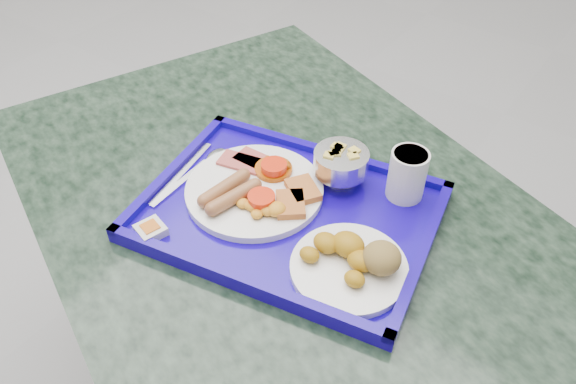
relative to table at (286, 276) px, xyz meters
The scene contains 10 objects.
floor 0.88m from the table, 162.81° to the left, with size 6.00×6.00×0.00m, color gray.
table is the anchor object (origin of this frame).
tray 0.19m from the table, 45.07° to the right, with size 0.51×0.41×0.03m.
main_plate 0.21m from the table, 162.31° to the right, with size 0.23×0.23×0.04m.
bread_plate 0.27m from the table, 19.82° to the right, with size 0.17×0.17×0.06m.
fruit_bowl 0.25m from the table, 64.71° to the left, with size 0.09×0.09×0.06m.
juice_cup 0.31m from the table, 40.95° to the left, with size 0.06×0.06×0.08m.
spoon 0.26m from the table, behind, with size 0.03×0.18×0.01m.
knife 0.27m from the table, 164.57° to the right, with size 0.01×0.18×0.00m, color silver.
jam_packet 0.30m from the table, 124.73° to the right, with size 0.05×0.05×0.02m.
Camera 1 is at (1.07, -0.74, 1.33)m, focal length 35.00 mm.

